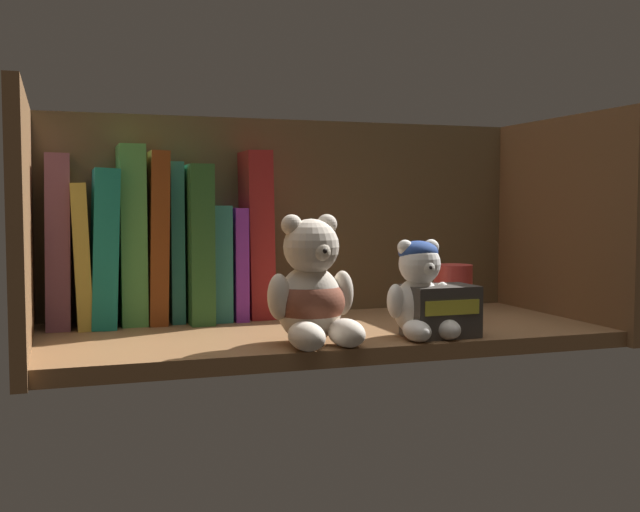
{
  "coord_description": "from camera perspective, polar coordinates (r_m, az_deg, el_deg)",
  "views": [
    {
      "loc": [
        -32.78,
        -95.24,
        18.29
      ],
      "look_at": [
        -0.39,
        0.0,
        11.49
      ],
      "focal_mm": 43.39,
      "sensor_mm": 36.0,
      "label": 1
    }
  ],
  "objects": [
    {
      "name": "small_product_box",
      "position": [
        0.96,
        8.87,
        -4.02
      ],
      "size": [
        8.43,
        6.15,
        6.3
      ],
      "color": "#38332D",
      "rests_on": "shelf_board"
    },
    {
      "name": "book_6",
      "position": [
        1.1,
        -9.27,
        0.94
      ],
      "size": [
        3.16,
        14.89,
        21.56
      ],
      "primitive_type": "cube",
      "color": "#295B28",
      "rests_on": "shelf_board"
    },
    {
      "name": "shelf_side_panel_right",
      "position": [
        1.18,
        17.33,
        2.27
      ],
      "size": [
        1.6,
        33.04,
        30.74
      ],
      "primitive_type": "cube",
      "color": "brown",
      "rests_on": "ground"
    },
    {
      "name": "shelf_board",
      "position": [
        1.02,
        0.21,
        -5.87
      ],
      "size": [
        71.74,
        30.64,
        2.0
      ],
      "primitive_type": "cube",
      "color": "brown",
      "rests_on": "ground"
    },
    {
      "name": "book_4",
      "position": [
        1.09,
        -12.06,
        1.35
      ],
      "size": [
        2.97,
        11.3,
        23.35
      ],
      "primitive_type": "cube",
      "rotation": [
        0.0,
        0.02,
        0.0
      ],
      "color": "brown",
      "rests_on": "shelf_board"
    },
    {
      "name": "shelf_side_panel_left",
      "position": [
        0.95,
        -21.12,
        1.85
      ],
      "size": [
        1.6,
        33.04,
        30.74
      ],
      "primitive_type": "cube",
      "color": "brown",
      "rests_on": "ground"
    },
    {
      "name": "book_2",
      "position": [
        1.09,
        -15.7,
        0.63
      ],
      "size": [
        4.0,
        13.84,
        20.95
      ],
      "primitive_type": "cube",
      "rotation": [
        0.0,
        0.04,
        0.0
      ],
      "color": "#16796D",
      "rests_on": "shelf_board"
    },
    {
      "name": "book_3",
      "position": [
        1.09,
        -13.78,
        1.53
      ],
      "size": [
        3.4,
        10.41,
        24.13
      ],
      "primitive_type": "cube",
      "color": "#489546",
      "rests_on": "shelf_board"
    },
    {
      "name": "book_1",
      "position": [
        1.09,
        -17.25,
        0.09
      ],
      "size": [
        2.63,
        13.47,
        18.99
      ],
      "primitive_type": "cube",
      "rotation": [
        0.0,
        -0.04,
        0.0
      ],
      "color": "#AA983B",
      "rests_on": "shelf_board"
    },
    {
      "name": "book_8",
      "position": [
        1.11,
        -6.37,
        -0.51
      ],
      "size": [
        1.83,
        11.31,
        15.7
      ],
      "primitive_type": "cube",
      "color": "purple",
      "rests_on": "shelf_board"
    },
    {
      "name": "book_5",
      "position": [
        1.1,
        -10.75,
        1.01
      ],
      "size": [
        1.81,
        9.12,
        21.94
      ],
      "primitive_type": "cube",
      "color": "#287A70",
      "rests_on": "shelf_board"
    },
    {
      "name": "pillar_candle",
      "position": [
        1.1,
        9.77,
        -2.66
      ],
      "size": [
        5.42,
        5.42,
        7.8
      ],
      "primitive_type": "cylinder",
      "color": "#C63833",
      "rests_on": "shelf_board"
    },
    {
      "name": "teddy_bear_smaller",
      "position": [
        0.95,
        7.39,
        -2.57
      ],
      "size": [
        8.72,
        8.86,
        11.94
      ],
      "color": "white",
      "rests_on": "shelf_board"
    },
    {
      "name": "shelf_back_panel",
      "position": [
        1.16,
        -2.35,
        2.42
      ],
      "size": [
        74.14,
        1.2,
        30.74
      ],
      "primitive_type": "cube",
      "color": "brown",
      "rests_on": "ground"
    },
    {
      "name": "teddy_bear_larger",
      "position": [
        0.9,
        -0.62,
        -2.75
      ],
      "size": [
        11.17,
        11.86,
        15.09
      ],
      "color": "beige",
      "rests_on": "shelf_board"
    },
    {
      "name": "book_9",
      "position": [
        1.12,
        -4.85,
        1.58
      ],
      "size": [
        3.94,
        9.39,
        23.76
      ],
      "primitive_type": "cube",
      "rotation": [
        0.0,
        -0.02,
        0.0
      ],
      "color": "maroon",
      "rests_on": "shelf_board"
    },
    {
      "name": "book_7",
      "position": [
        1.11,
        -7.64,
        -0.45
      ],
      "size": [
        2.42,
        10.89,
        16.04
      ],
      "primitive_type": "cube",
      "color": "#2E8076",
      "rests_on": "shelf_board"
    },
    {
      "name": "book_0",
      "position": [
        1.08,
        -18.8,
        1.05
      ],
      "size": [
        3.38,
        11.72,
        22.73
      ],
      "primitive_type": "cube",
      "rotation": [
        0.0,
        0.01,
        0.0
      ],
      "color": "#6C4156",
      "rests_on": "shelf_board"
    }
  ]
}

